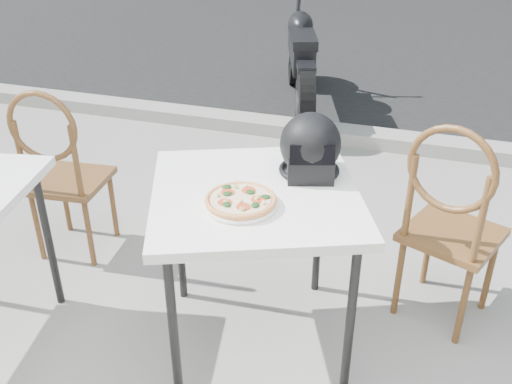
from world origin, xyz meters
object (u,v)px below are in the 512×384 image
(helmet, at_px, (310,148))
(cafe_chair_main, at_px, (450,217))
(cafe_chair_side, at_px, (60,166))
(plate, at_px, (241,204))
(cafe_table_main, at_px, (255,206))
(motorcycle, at_px, (300,60))
(pizza, at_px, (241,200))

(helmet, xyz_separation_m, cafe_chair_main, (0.65, 0.20, -0.35))
(cafe_chair_main, height_order, cafe_chair_side, cafe_chair_main)
(plate, relative_size, cafe_chair_side, 0.31)
(cafe_table_main, distance_m, motorcycle, 3.36)
(cafe_table_main, relative_size, cafe_chair_side, 1.08)
(helmet, bearing_deg, cafe_table_main, -144.92)
(motorcycle, bearing_deg, helmet, -93.01)
(plate, height_order, helmet, helmet)
(cafe_table_main, xyz_separation_m, helmet, (0.18, 0.23, 0.20))
(pizza, distance_m, cafe_chair_side, 1.40)
(pizza, xyz_separation_m, cafe_chair_main, (0.85, 0.58, -0.26))
(pizza, relative_size, helmet, 0.88)
(helmet, relative_size, motorcycle, 0.17)
(cafe_chair_main, bearing_deg, motorcycle, -40.81)
(pizza, xyz_separation_m, cafe_chair_side, (-1.27, 0.51, -0.28))
(motorcycle, bearing_deg, pizza, -97.74)
(helmet, bearing_deg, plate, -134.37)
(helmet, distance_m, motorcycle, 3.20)
(cafe_chair_side, height_order, motorcycle, motorcycle)
(pizza, relative_size, motorcycle, 0.15)
(pizza, distance_m, helmet, 0.44)
(cafe_table_main, distance_m, plate, 0.17)
(helmet, bearing_deg, motorcycle, 87.77)
(cafe_table_main, relative_size, plate, 3.52)
(cafe_table_main, xyz_separation_m, motorcycle, (-0.60, 3.29, -0.29))
(plate, bearing_deg, pizza, 70.55)
(helmet, distance_m, cafe_chair_side, 1.52)
(pizza, height_order, cafe_chair_side, cafe_chair_side)
(cafe_table_main, distance_m, cafe_chair_side, 1.35)
(cafe_table_main, xyz_separation_m, cafe_chair_side, (-1.28, 0.37, -0.17))
(plate, relative_size, helmet, 0.93)
(cafe_chair_main, height_order, motorcycle, cafe_chair_main)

